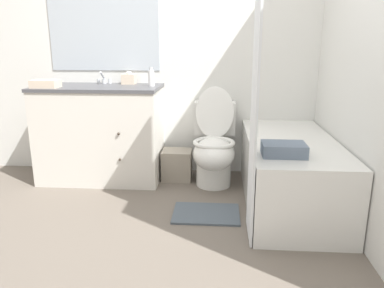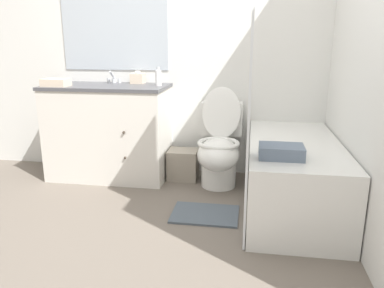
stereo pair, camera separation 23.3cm
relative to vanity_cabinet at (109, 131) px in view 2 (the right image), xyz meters
name	(u,v)px [view 2 (the right image)]	position (x,y,z in m)	size (l,w,h in m)	color
ground_plane	(143,260)	(0.73, -1.40, -0.45)	(14.00, 14.00, 0.00)	#6B6056
wall_back	(189,45)	(0.72, 0.31, 0.80)	(8.00, 0.06, 2.50)	silver
wall_right	(361,46)	(2.05, -0.56, 0.80)	(0.05, 2.69, 2.50)	silver
vanity_cabinet	(109,131)	(0.00, 0.00, 0.00)	(1.13, 0.60, 0.89)	silver
sink_faucet	(114,79)	(0.00, 0.19, 0.47)	(0.14, 0.12, 0.12)	silver
toilet	(219,149)	(1.07, -0.07, -0.11)	(0.39, 0.68, 0.88)	white
bathtub	(292,174)	(1.68, -0.46, -0.18)	(0.68, 1.49, 0.54)	white
shower_curtain	(250,100)	(1.33, -1.02, 0.48)	(0.01, 0.36, 1.86)	white
wastebasket	(183,165)	(0.71, 0.02, -0.31)	(0.28, 0.24, 0.29)	gray
tissue_box	(138,78)	(0.25, 0.18, 0.49)	(0.12, 0.12, 0.12)	beige
soap_dispenser	(158,77)	(0.49, 0.02, 0.51)	(0.06, 0.06, 0.17)	white
hand_towel_folded	(56,82)	(-0.41, -0.17, 0.47)	(0.23, 0.16, 0.07)	beige
bath_towel_folded	(281,152)	(1.54, -0.90, 0.13)	(0.29, 0.20, 0.08)	slate
bath_mat	(205,214)	(1.02, -0.73, -0.44)	(0.51, 0.37, 0.02)	#4C5660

